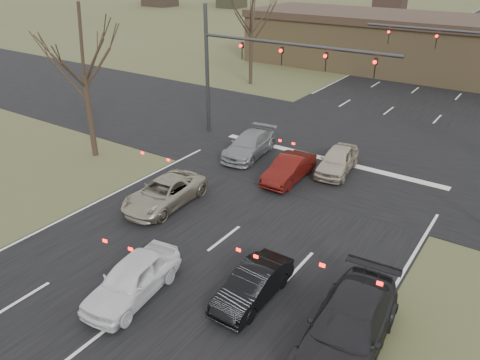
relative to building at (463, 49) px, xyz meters
The scene contains 13 objects.
ground 38.15m from the building, 93.01° to the right, with size 360.00×360.00×0.00m, color #47522B.
road_main 22.25m from the building, 95.19° to the left, with size 14.00×300.00×0.02m, color black.
road_cross 23.24m from the building, 94.97° to the right, with size 200.00×14.00×0.02m, color black.
building is the anchor object (origin of this frame).
mast_arm_near 26.14m from the building, 106.13° to the right, with size 12.12×0.24×8.00m.
tree_left_near 34.95m from the building, 112.87° to the right, with size 5.10×5.10×8.50m.
car_silver_suv 34.79m from the building, 99.95° to the right, with size 2.09×4.53×1.26m, color #9E967F.
car_white_sedan 39.75m from the building, 93.61° to the right, with size 1.63×4.06×1.38m, color white.
car_black_hatch 37.54m from the building, 88.47° to the right, with size 1.26×3.61×1.19m, color black.
car_charcoal_sedan 38.06m from the building, 83.20° to the right, with size 2.16×5.30×1.54m, color black.
car_grey_ahead 27.71m from the building, 102.54° to the right, with size 1.84×4.52×1.31m, color gray.
car_red_ahead 28.76m from the building, 95.00° to the right, with size 1.35×3.87×1.28m, color #4D0E0B.
car_silver_ahead 26.32m from the building, 91.85° to the right, with size 1.59×3.95×1.35m, color #C0B39B.
Camera 1 is at (9.74, -10.16, 10.69)m, focal length 35.00 mm.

